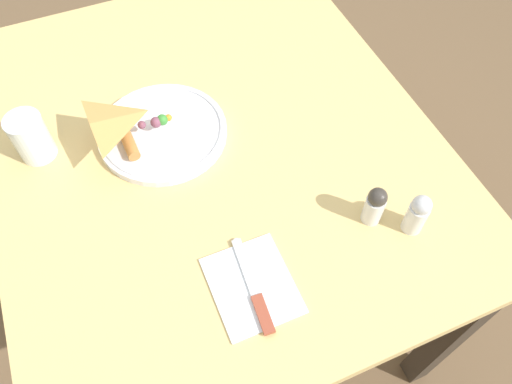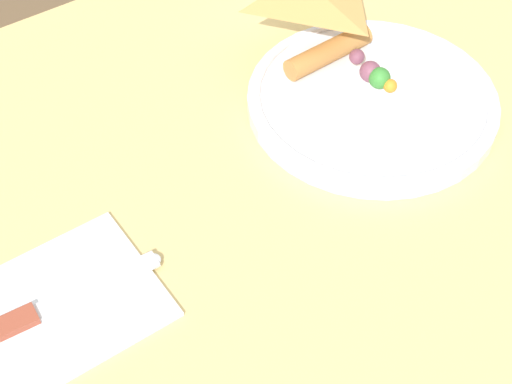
{
  "view_description": "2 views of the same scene",
  "coord_description": "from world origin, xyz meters",
  "px_view_note": "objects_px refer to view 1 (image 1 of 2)",
  "views": [
    {
      "loc": [
        -0.65,
        0.17,
        1.5
      ],
      "look_at": [
        -0.17,
        -0.03,
        0.73
      ],
      "focal_mm": 35.0,
      "sensor_mm": 36.0,
      "label": 1
    },
    {
      "loc": [
        -0.41,
        -0.35,
        1.28
      ],
      "look_at": [
        -0.14,
        0.04,
        0.74
      ],
      "focal_mm": 55.0,
      "sensor_mm": 36.0,
      "label": 2
    }
  ],
  "objects_px": {
    "dining_table": "(214,165)",
    "plate_pizza": "(160,131)",
    "butter_knife": "(254,289)",
    "milk_glass": "(32,139)",
    "pepper_shaker": "(375,205)",
    "napkin_folded": "(252,285)",
    "salt_shaker": "(417,214)"
  },
  "relations": [
    {
      "from": "plate_pizza",
      "to": "butter_knife",
      "type": "height_order",
      "value": "plate_pizza"
    },
    {
      "from": "butter_knife",
      "to": "salt_shaker",
      "type": "relative_size",
      "value": 1.98
    },
    {
      "from": "plate_pizza",
      "to": "napkin_folded",
      "type": "xyz_separation_m",
      "value": [
        -0.38,
        -0.04,
        -0.01
      ]
    },
    {
      "from": "dining_table",
      "to": "plate_pizza",
      "type": "height_order",
      "value": "plate_pizza"
    },
    {
      "from": "napkin_folded",
      "to": "salt_shaker",
      "type": "distance_m",
      "value": 0.32
    },
    {
      "from": "napkin_folded",
      "to": "butter_knife",
      "type": "bearing_deg",
      "value": 176.0
    },
    {
      "from": "butter_knife",
      "to": "pepper_shaker",
      "type": "distance_m",
      "value": 0.26
    },
    {
      "from": "milk_glass",
      "to": "napkin_folded",
      "type": "xyz_separation_m",
      "value": [
        -0.43,
        -0.28,
        -0.04
      ]
    },
    {
      "from": "butter_knife",
      "to": "plate_pizza",
      "type": "bearing_deg",
      "value": 10.49
    },
    {
      "from": "napkin_folded",
      "to": "milk_glass",
      "type": "bearing_deg",
      "value": 33.32
    },
    {
      "from": "plate_pizza",
      "to": "pepper_shaker",
      "type": "xyz_separation_m",
      "value": [
        -0.34,
        -0.3,
        0.03
      ]
    },
    {
      "from": "milk_glass",
      "to": "pepper_shaker",
      "type": "relative_size",
      "value": 1.14
    },
    {
      "from": "plate_pizza",
      "to": "napkin_folded",
      "type": "distance_m",
      "value": 0.38
    },
    {
      "from": "dining_table",
      "to": "plate_pizza",
      "type": "xyz_separation_m",
      "value": [
        0.04,
        0.09,
        0.11
      ]
    },
    {
      "from": "butter_knife",
      "to": "salt_shaker",
      "type": "height_order",
      "value": "salt_shaker"
    },
    {
      "from": "plate_pizza",
      "to": "napkin_folded",
      "type": "bearing_deg",
      "value": -173.27
    },
    {
      "from": "milk_glass",
      "to": "pepper_shaker",
      "type": "xyz_separation_m",
      "value": [
        -0.39,
        -0.54,
        -0.0
      ]
    },
    {
      "from": "salt_shaker",
      "to": "plate_pizza",
      "type": "bearing_deg",
      "value": 42.58
    },
    {
      "from": "dining_table",
      "to": "milk_glass",
      "type": "bearing_deg",
      "value": 73.9
    },
    {
      "from": "milk_glass",
      "to": "dining_table",
      "type": "bearing_deg",
      "value": -106.1
    },
    {
      "from": "napkin_folded",
      "to": "salt_shaker",
      "type": "relative_size",
      "value": 1.73
    },
    {
      "from": "pepper_shaker",
      "to": "plate_pizza",
      "type": "bearing_deg",
      "value": 41.04
    },
    {
      "from": "butter_knife",
      "to": "pepper_shaker",
      "type": "bearing_deg",
      "value": -75.47
    },
    {
      "from": "butter_knife",
      "to": "salt_shaker",
      "type": "bearing_deg",
      "value": -85.73
    },
    {
      "from": "dining_table",
      "to": "salt_shaker",
      "type": "bearing_deg",
      "value": -142.42
    },
    {
      "from": "milk_glass",
      "to": "salt_shaker",
      "type": "relative_size",
      "value": 1.07
    },
    {
      "from": "milk_glass",
      "to": "butter_knife",
      "type": "xyz_separation_m",
      "value": [
        -0.44,
        -0.28,
        -0.04
      ]
    },
    {
      "from": "butter_knife",
      "to": "pepper_shaker",
      "type": "height_order",
      "value": "pepper_shaker"
    },
    {
      "from": "butter_knife",
      "to": "milk_glass",
      "type": "bearing_deg",
      "value": 36.74
    },
    {
      "from": "milk_glass",
      "to": "napkin_folded",
      "type": "distance_m",
      "value": 0.52
    },
    {
      "from": "dining_table",
      "to": "butter_knife",
      "type": "height_order",
      "value": "butter_knife"
    },
    {
      "from": "salt_shaker",
      "to": "dining_table",
      "type": "bearing_deg",
      "value": 37.58
    }
  ]
}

